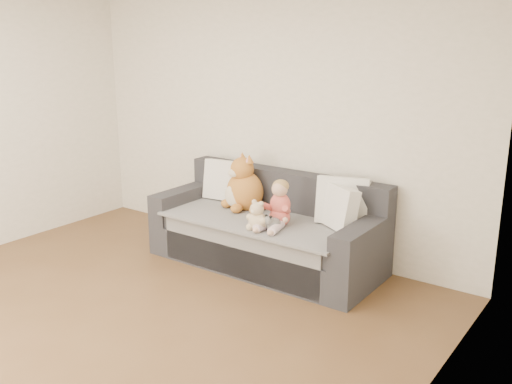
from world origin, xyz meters
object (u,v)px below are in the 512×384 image
at_px(toddler, 278,207).
at_px(sofa, 268,232).
at_px(plush_cat, 244,188).
at_px(sippy_cup, 266,223).
at_px(teddy_bear, 257,218).

bearing_deg(toddler, sofa, 136.78).
xyz_separation_m(plush_cat, sippy_cup, (0.54, -0.38, -0.16)).
bearing_deg(toddler, plush_cat, 150.97).
bearing_deg(plush_cat, teddy_bear, -18.62).
height_order(toddler, teddy_bear, toddler).
bearing_deg(teddy_bear, sofa, 119.35).
relative_size(sofa, toddler, 5.09).
distance_m(sofa, sippy_cup, 0.44).
xyz_separation_m(plush_cat, teddy_bear, (0.48, -0.45, -0.10)).
distance_m(plush_cat, sippy_cup, 0.68).
distance_m(toddler, sippy_cup, 0.19).
distance_m(sofa, teddy_bear, 0.50).
xyz_separation_m(sofa, sippy_cup, (0.20, -0.32, 0.22)).
height_order(toddler, plush_cat, plush_cat).
bearing_deg(sofa, sippy_cup, -57.44).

